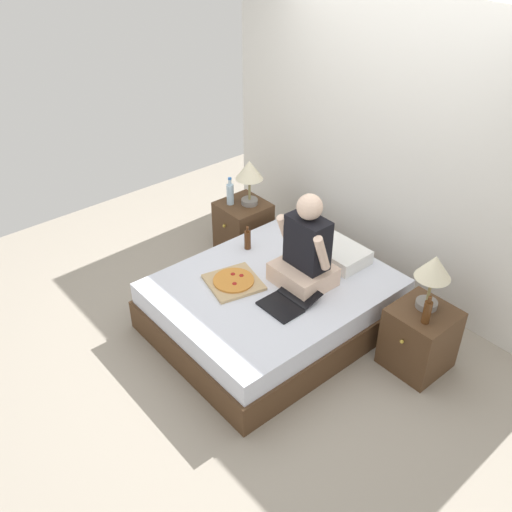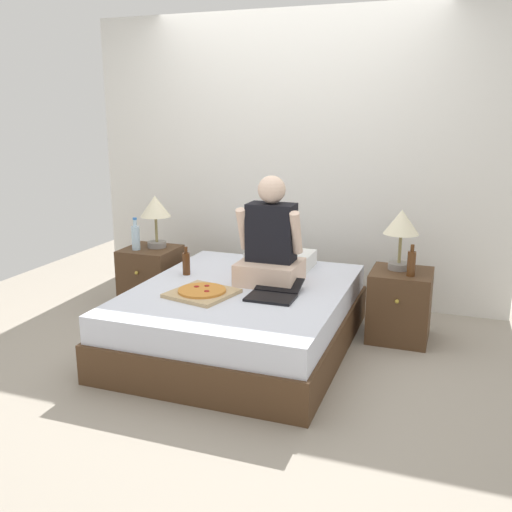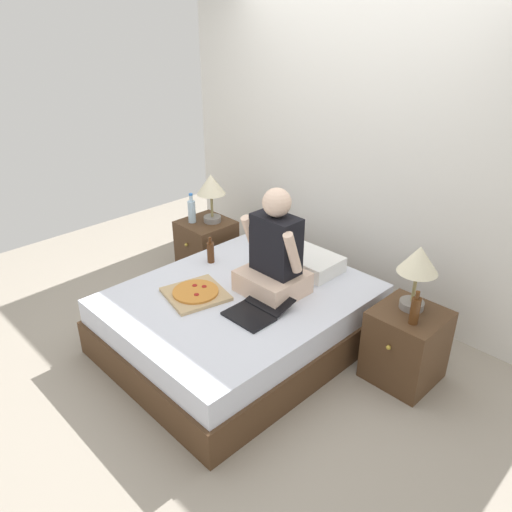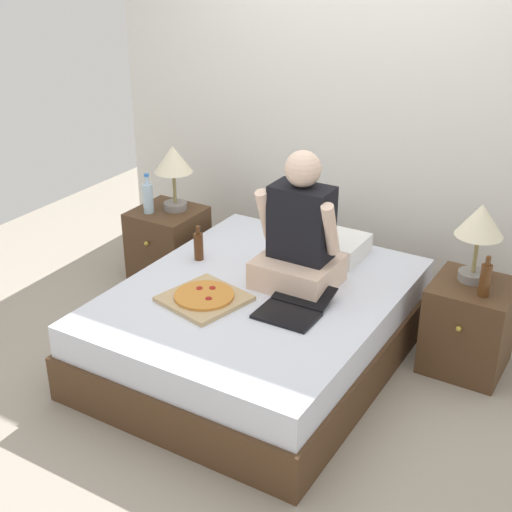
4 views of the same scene
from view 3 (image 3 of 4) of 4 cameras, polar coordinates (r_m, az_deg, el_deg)
The scene contains 14 objects.
ground_plane at distance 3.88m, azimuth -1.76°, elevation -9.90°, with size 5.75×5.75×0.00m, color #9E9384.
wall_back at distance 4.22m, azimuth 11.17°, elevation 11.68°, with size 3.75×0.12×2.50m, color silver.
bed at distance 3.75m, azimuth -1.80°, elevation -7.18°, with size 1.49×1.84×0.45m.
nightstand_left at distance 4.74m, azimuth -5.65°, elevation 0.99°, with size 0.44×0.47×0.53m.
lamp_on_left_nightstand at distance 4.51m, azimuth -5.16°, elevation 7.77°, with size 0.26×0.26×0.45m.
water_bottle at distance 4.59m, azimuth -7.36°, elevation 5.16°, with size 0.07×0.07×0.28m.
nightstand_right at distance 3.56m, azimuth 16.73°, elevation -9.73°, with size 0.44×0.47×0.53m.
lamp_on_right_nightstand at distance 3.31m, azimuth 18.06°, elevation -0.88°, with size 0.26×0.26×0.45m.
beer_bottle at distance 3.26m, azimuth 17.72°, elevation -5.91°, with size 0.06×0.06×0.23m.
pillow at distance 3.95m, azimuth 5.85°, elevation -0.54°, with size 0.52×0.34×0.12m, color white.
person_seated at distance 3.51m, azimuth 2.11°, elevation 0.07°, with size 0.47×0.40×0.78m.
laptop at distance 3.38m, azimuth -0.02°, elevation -6.30°, with size 0.32×0.42×0.07m.
pizza_box at distance 3.60m, azimuth -6.91°, elevation -4.25°, with size 0.48×0.48×0.05m.
beer_bottle_on_bed at distance 4.01m, azimuth -5.21°, elevation 0.47°, with size 0.06×0.06×0.22m.
Camera 3 is at (2.30, -2.08, 2.32)m, focal length 35.00 mm.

